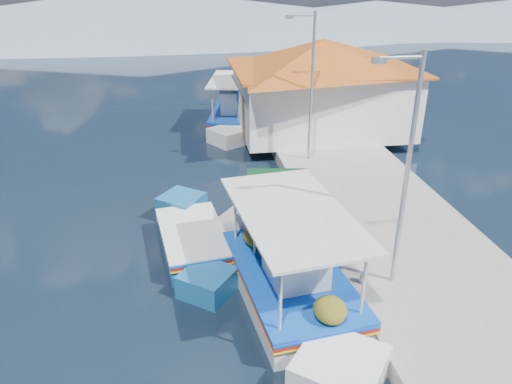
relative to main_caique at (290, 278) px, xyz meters
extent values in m
plane|color=black|center=(-1.91, -2.42, -0.56)|extent=(160.00, 160.00, 0.00)
cube|color=gray|center=(3.99, 3.58, -0.31)|extent=(5.00, 44.00, 0.50)
cylinder|color=#A5A8AD|center=(1.89, -0.42, 0.09)|extent=(0.20, 0.20, 0.30)
cylinder|color=#A5A8AD|center=(1.89, 5.58, 0.09)|extent=(0.20, 0.20, 0.30)
cylinder|color=#A5A8AD|center=(1.89, 11.58, 0.09)|extent=(0.20, 0.20, 0.30)
cube|color=silver|center=(-0.01, -0.09, -0.31)|extent=(3.05, 5.14, 1.07)
cube|color=silver|center=(0.38, 3.12, -0.18)|extent=(2.50, 2.50, 1.18)
cube|color=silver|center=(-0.40, -3.20, -0.31)|extent=(2.43, 2.43, 1.01)
cube|color=#0D46B4|center=(-0.01, -0.09, 0.18)|extent=(3.14, 5.30, 0.07)
cube|color=#B7180F|center=(-0.01, -0.09, 0.09)|extent=(3.14, 5.30, 0.06)
cube|color=yellow|center=(-0.01, -0.09, 0.01)|extent=(3.14, 5.30, 0.04)
cube|color=#0D46B4|center=(-0.01, -0.09, 0.26)|extent=(3.16, 5.25, 0.06)
cube|color=brown|center=(-0.01, -0.09, 0.23)|extent=(2.84, 5.02, 0.06)
cube|color=silver|center=(-0.05, -0.42, 0.84)|extent=(1.53, 1.62, 1.24)
cube|color=silver|center=(-0.05, -0.42, 1.49)|extent=(1.67, 1.74, 0.07)
cylinder|color=beige|center=(-0.74, 2.07, 1.13)|extent=(0.08, 0.08, 1.80)
cylinder|color=beige|center=(1.22, 1.82, 1.13)|extent=(0.08, 0.08, 1.80)
cylinder|color=beige|center=(-1.25, -2.00, 1.13)|extent=(0.08, 0.08, 1.80)
cylinder|color=beige|center=(0.72, -2.24, 1.13)|extent=(0.08, 0.08, 1.80)
cube|color=silver|center=(-0.01, -0.09, 2.02)|extent=(3.17, 5.16, 0.08)
ellipsoid|color=#424512|center=(-0.27, 1.53, 0.55)|extent=(0.85, 0.94, 0.64)
ellipsoid|color=#424512|center=(0.58, 1.99, 0.50)|extent=(0.72, 0.79, 0.54)
ellipsoid|color=#424512|center=(-0.04, -2.12, 0.51)|extent=(0.76, 0.84, 0.57)
sphere|color=red|center=(1.19, 0.44, 1.07)|extent=(0.45, 0.45, 0.45)
cube|color=silver|center=(0.10, 2.20, -0.36)|extent=(2.30, 3.61, 0.86)
cube|color=silver|center=(-0.23, 4.45, -0.25)|extent=(1.83, 1.83, 0.95)
cube|color=silver|center=(0.43, 0.03, -0.36)|extent=(1.78, 1.78, 0.82)
cube|color=#0D46B4|center=(0.10, 2.20, 0.04)|extent=(2.37, 3.72, 0.05)
cube|color=#B7180F|center=(0.10, 2.20, -0.03)|extent=(2.37, 3.72, 0.05)
cube|color=yellow|center=(0.10, 2.20, -0.10)|extent=(2.37, 3.72, 0.04)
cube|color=#185E95|center=(0.10, 2.20, 0.10)|extent=(2.38, 3.69, 0.05)
cube|color=brown|center=(0.10, 2.20, 0.08)|extent=(2.14, 3.52, 0.05)
cylinder|color=beige|center=(-0.82, 3.50, 0.80)|extent=(0.06, 0.06, 1.45)
cylinder|color=beige|center=(0.61, 3.71, 0.80)|extent=(0.06, 0.06, 1.45)
cylinder|color=beige|center=(-0.41, 0.69, 0.80)|extent=(0.06, 0.06, 1.45)
cylinder|color=beige|center=(1.03, 0.90, 0.80)|extent=(0.06, 0.06, 1.45)
cube|color=#0B381C|center=(0.10, 2.20, 1.53)|extent=(2.39, 3.63, 0.06)
cube|color=#185E95|center=(-2.48, 2.65, -0.34)|extent=(2.26, 3.64, 0.96)
cube|color=#185E95|center=(-2.17, 4.92, -0.22)|extent=(1.83, 1.83, 1.06)
cube|color=#185E95|center=(-2.78, 0.44, -0.34)|extent=(1.78, 1.78, 0.91)
cube|color=#0D46B4|center=(-2.48, 2.65, 0.10)|extent=(2.32, 3.75, 0.06)
cube|color=#B7180F|center=(-2.48, 2.65, 0.02)|extent=(2.32, 3.75, 0.05)
cube|color=yellow|center=(-2.48, 2.65, -0.05)|extent=(2.32, 3.75, 0.04)
cube|color=silver|center=(-2.48, 2.65, 0.17)|extent=(2.34, 3.72, 0.05)
cube|color=brown|center=(-2.48, 2.65, 0.14)|extent=(2.10, 3.56, 0.05)
cube|color=silver|center=(0.28, 15.29, -0.32)|extent=(3.19, 4.81, 1.04)
cube|color=silver|center=(-0.34, 18.17, -0.19)|extent=(2.30, 2.30, 1.15)
cube|color=silver|center=(0.88, 12.49, -0.32)|extent=(2.23, 2.23, 0.99)
cube|color=#0D46B4|center=(0.28, 15.29, 0.16)|extent=(3.28, 4.96, 0.07)
cube|color=#B7180F|center=(0.28, 15.29, 0.08)|extent=(3.28, 4.96, 0.05)
cube|color=yellow|center=(0.28, 15.29, 0.00)|extent=(3.28, 4.96, 0.04)
cube|color=#0D46B4|center=(0.28, 15.29, 0.24)|extent=(3.29, 4.92, 0.05)
cube|color=brown|center=(0.28, 15.29, 0.21)|extent=(2.99, 4.69, 0.05)
cube|color=silver|center=(0.35, 14.96, 0.81)|extent=(1.54, 1.66, 1.21)
cube|color=silver|center=(0.35, 14.96, 1.44)|extent=(1.68, 1.79, 0.07)
cylinder|color=beige|center=(-1.02, 16.91, 1.09)|extent=(0.08, 0.08, 1.76)
cylinder|color=beige|center=(0.79, 17.30, 1.09)|extent=(0.08, 0.08, 1.76)
cylinder|color=beige|center=(-0.23, 13.28, 1.09)|extent=(0.08, 0.08, 1.76)
cylinder|color=beige|center=(1.57, 13.66, 1.09)|extent=(0.08, 0.08, 1.76)
cube|color=silver|center=(0.28, 15.29, 1.96)|extent=(3.30, 4.84, 0.08)
cube|color=silver|center=(4.29, 12.58, 1.44)|extent=(8.00, 6.00, 3.00)
cube|color=#B35518|center=(4.29, 12.58, 2.99)|extent=(8.64, 6.48, 0.10)
pyramid|color=#B35518|center=(4.29, 12.58, 3.64)|extent=(10.49, 10.49, 1.40)
cube|color=brown|center=(0.31, 11.58, 0.94)|extent=(0.06, 1.00, 2.00)
cube|color=#0D46B4|center=(0.31, 14.08, 1.54)|extent=(0.06, 1.20, 0.90)
cylinder|color=#A5A8AD|center=(2.69, -0.42, 2.94)|extent=(0.12, 0.12, 6.00)
cylinder|color=#A5A8AD|center=(2.19, -0.42, 5.79)|extent=(1.00, 0.08, 0.08)
cube|color=#A5A8AD|center=(1.69, -0.42, 5.74)|extent=(0.30, 0.14, 0.14)
cylinder|color=#A5A8AD|center=(2.69, 8.58, 2.94)|extent=(0.12, 0.12, 6.00)
cylinder|color=#A5A8AD|center=(2.19, 8.58, 5.79)|extent=(1.00, 0.08, 0.08)
cube|color=#A5A8AD|center=(1.69, 8.58, 5.74)|extent=(0.30, 0.14, 0.14)
cone|color=gray|center=(-6.91, 53.58, 1.89)|extent=(96.00, 96.00, 5.50)
cone|color=gray|center=(23.09, 53.58, 1.04)|extent=(76.80, 76.80, 3.80)
camera|label=1|loc=(-2.59, -10.66, 7.70)|focal=34.65mm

